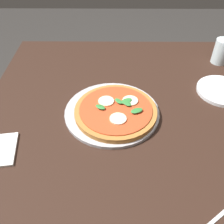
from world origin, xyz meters
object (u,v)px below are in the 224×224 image
at_px(pizza, 116,111).
at_px(napkin, 1,150).
at_px(serving_tray, 112,113).
at_px(dining_table, 125,132).
at_px(glass_cup, 222,51).
at_px(plate_white, 222,91).

height_order(pizza, napkin, pizza).
bearing_deg(serving_tray, dining_table, 94.98).
xyz_separation_m(serving_tray, glass_cup, (-0.36, 0.49, 0.05)).
bearing_deg(glass_cup, plate_white, -13.61).
xyz_separation_m(dining_table, pizza, (0.01, -0.04, 0.12)).
distance_m(dining_table, pizza, 0.13).
bearing_deg(plate_white, dining_table, -71.55).
bearing_deg(serving_tray, plate_white, 106.95).
distance_m(pizza, plate_white, 0.44).
height_order(serving_tray, pizza, pizza).
height_order(dining_table, pizza, pizza).
xyz_separation_m(plate_white, napkin, (0.30, -0.77, -0.00)).
bearing_deg(napkin, glass_cup, 122.57).
xyz_separation_m(napkin, glass_cup, (-0.53, 0.83, 0.05)).
xyz_separation_m(pizza, plate_white, (-0.14, 0.42, -0.02)).
xyz_separation_m(dining_table, napkin, (0.17, -0.39, 0.10)).
bearing_deg(napkin, serving_tray, 116.53).
distance_m(dining_table, plate_white, 0.42).
height_order(plate_white, napkin, plate_white).
bearing_deg(glass_cup, pizza, -52.33).
distance_m(pizza, napkin, 0.39).
bearing_deg(pizza, serving_tray, -118.22).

